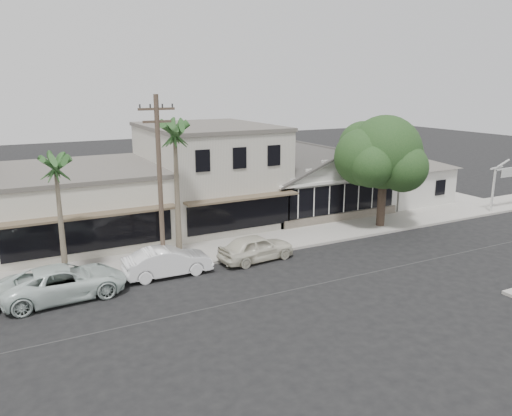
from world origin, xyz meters
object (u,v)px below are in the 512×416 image
utility_pole (160,181)px  car_1 (168,262)px  car_2 (64,282)px  car_0 (256,248)px  shade_tree (381,154)px

utility_pole → car_1: size_ratio=2.03×
utility_pole → car_2: bearing=-167.0°
car_0 → car_2: car_2 is taller
car_0 → shade_tree: 11.44m
car_0 → shade_tree: shade_tree is taller
car_0 → car_1: car_0 is taller
utility_pole → car_2: (-4.99, -1.15, -4.02)m
car_2 → shade_tree: (20.42, 2.44, 4.20)m
car_0 → car_1: bearing=82.7°
car_0 → car_2: size_ratio=0.78×
utility_pole → car_0: (5.01, -0.80, -4.06)m
car_1 → car_2: (-5.00, -0.49, 0.03)m
shade_tree → car_1: bearing=-172.8°
car_0 → car_2: bearing=86.2°
utility_pole → car_0: utility_pole is taller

